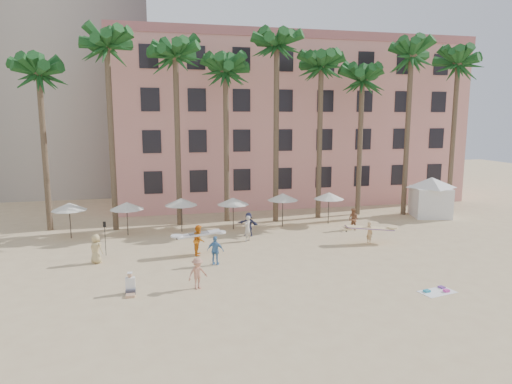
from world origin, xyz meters
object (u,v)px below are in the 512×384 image
at_px(cabana, 431,193).
at_px(carrier_white, 199,239).
at_px(pink_hotel, 283,124).
at_px(carrier_yellow, 370,231).

relative_size(cabana, carrier_white, 1.91).
height_order(pink_hotel, carrier_yellow, pink_hotel).
bearing_deg(carrier_yellow, pink_hotel, 91.55).
relative_size(pink_hotel, cabana, 6.35).
xyz_separation_m(pink_hotel, carrier_white, (-11.33, -19.62, -6.98)).
height_order(cabana, carrier_white, cabana).
distance_m(pink_hotel, carrier_yellow, 20.90).
xyz_separation_m(carrier_yellow, carrier_white, (-11.86, 0.03, 0.10)).
distance_m(cabana, carrier_yellow, 11.61).
xyz_separation_m(pink_hotel, cabana, (9.84, -12.80, -5.93)).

